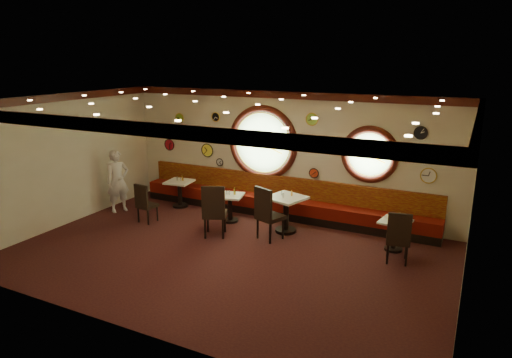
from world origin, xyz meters
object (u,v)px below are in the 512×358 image
condiment_b_salt (227,193)px  condiment_c_salt (282,193)px  chair_a (144,201)px  table_b (230,205)px  condiment_c_bottle (292,193)px  condiment_d_pepper (394,218)px  chair_c (267,210)px  table_a (180,190)px  condiment_a_bottle (183,178)px  table_c (286,210)px  condiment_a_salt (177,178)px  table_d (395,232)px  chair_b (214,208)px  condiment_d_salt (391,217)px  waiter (118,181)px  condiment_d_bottle (399,216)px  condiment_c_pepper (283,195)px  condiment_a_pepper (181,179)px  condiment_b_pepper (229,193)px  condiment_b_bottle (235,191)px  chair_d (399,234)px

condiment_b_salt → condiment_c_salt: (1.47, 0.05, 0.17)m
chair_a → condiment_c_salt: 3.44m
table_b → condiment_c_bottle: size_ratio=5.61×
condiment_d_pepper → chair_c: bearing=-164.5°
table_a → condiment_a_bottle: 0.36m
table_c → condiment_a_salt: table_c is taller
chair_a → condiment_c_bottle: size_ratio=4.55×
table_d → chair_b: size_ratio=0.90×
condiment_d_salt → waiter: bearing=-174.2°
table_a → condiment_c_salt: (3.21, -0.36, 0.46)m
condiment_d_salt → condiment_c_salt: bearing=-178.9°
condiment_d_bottle → table_a: bearing=176.8°
condiment_a_salt → waiter: waiter is taller
condiment_c_salt → condiment_d_bottle: bearing=0.8°
table_d → condiment_a_bottle: condiment_a_bottle is taller
condiment_c_pepper → condiment_d_bottle: condiment_c_pepper is taller
table_b → condiment_b_salt: bearing=-175.0°
condiment_a_salt → condiment_a_pepper: bearing=0.5°
chair_c → table_c: bearing=95.0°
condiment_b_pepper → condiment_b_bottle: size_ratio=0.58×
table_b → condiment_d_salt: 3.93m
condiment_b_pepper → condiment_c_bottle: bearing=3.4°
condiment_d_salt → condiment_b_pepper: size_ratio=0.86×
condiment_c_pepper → condiment_a_salt: bearing=170.9°
table_b → condiment_c_bottle: bearing=3.8°
table_d → chair_b: (-3.83, -1.09, 0.29)m
condiment_c_pepper → condiment_b_salt: bearing=175.9°
chair_a → table_d: bearing=15.8°
chair_a → chair_d: (6.06, 0.41, 0.05)m
table_a → condiment_d_pepper: bearing=-3.4°
table_b → chair_d: chair_d is taller
condiment_a_pepper → condiment_d_salt: bearing=-3.4°
table_c → chair_c: 0.70m
chair_b → condiment_b_bottle: bearing=71.1°
condiment_b_bottle → waiter: (-3.16, -0.70, 0.04)m
table_b → chair_c: chair_c is taller
table_b → condiment_c_bottle: condiment_c_bottle is taller
condiment_d_salt → condiment_d_pepper: condiment_d_pepper is taller
chair_b → table_b: bearing=76.6°
condiment_c_salt → chair_b: bearing=-137.3°
condiment_c_pepper → table_d: bearing=3.4°
chair_c → condiment_b_bottle: chair_c is taller
chair_a → condiment_d_pepper: bearing=16.1°
condiment_b_salt → table_c: bearing=-0.6°
condiment_b_pepper → condiment_d_bottle: 4.10m
condiment_b_pepper → chair_b: bearing=-78.6°
table_b → condiment_a_pepper: bearing=166.7°
condiment_a_salt → condiment_b_bottle: (2.00, -0.34, -0.00)m
condiment_b_salt → condiment_c_bottle: 1.71m
table_d → condiment_b_bottle: bearing=179.3°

